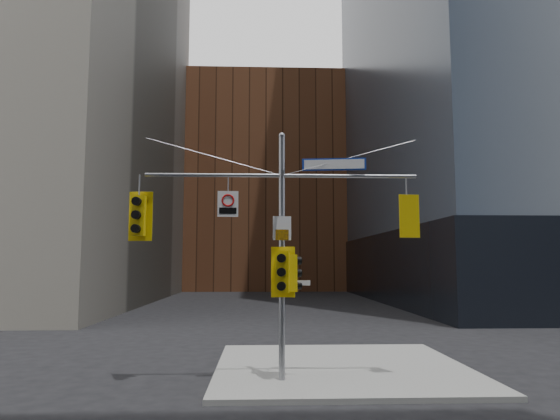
{
  "coord_description": "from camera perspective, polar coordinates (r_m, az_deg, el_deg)",
  "views": [
    {
      "loc": [
        -0.62,
        -12.49,
        3.44
      ],
      "look_at": [
        -0.05,
        2.0,
        4.98
      ],
      "focal_mm": 32.0,
      "sensor_mm": 36.0,
      "label": 1
    }
  ],
  "objects": [
    {
      "name": "street_sign_blade",
      "position": [
        14.93,
        6.19,
        5.21
      ],
      "size": [
        1.88,
        0.28,
        0.37
      ],
      "rotation": [
        0.0,
        0.0,
        -0.12
      ],
      "color": "navy",
      "rests_on": "ground"
    },
    {
      "name": "ground",
      "position": [
        12.97,
        0.63,
        -21.44
      ],
      "size": [
        160.0,
        160.0,
        0.0
      ],
      "primitive_type": "plane",
      "color": "black",
      "rests_on": "ground"
    },
    {
      "name": "traffic_light_east_arm",
      "position": [
        15.18,
        14.33,
        -0.73
      ],
      "size": [
        0.6,
        0.5,
        1.26
      ],
      "rotation": [
        0.0,
        0.0,
        3.23
      ],
      "color": "gold",
      "rests_on": "ground"
    },
    {
      "name": "traffic_light_pole_front",
      "position": [
        14.23,
        0.27,
        -7.1
      ],
      "size": [
        0.69,
        0.6,
        1.44
      ],
      "rotation": [
        0.0,
        0.0,
        -0.15
      ],
      "color": "gold",
      "rests_on": "ground"
    },
    {
      "name": "street_blade_ns",
      "position": [
        14.96,
        0.14,
        -8.31
      ],
      "size": [
        0.06,
        0.76,
        0.15
      ],
      "rotation": [
        0.0,
        0.0,
        -0.04
      ],
      "color": "#145926",
      "rests_on": "ground"
    },
    {
      "name": "regulatory_sign_pole",
      "position": [
        14.41,
        0.23,
        -2.17
      ],
      "size": [
        0.53,
        0.09,
        0.7
      ],
      "rotation": [
        0.0,
        0.0,
        0.11
      ],
      "color": "silver",
      "rests_on": "ground"
    },
    {
      "name": "signal_assembly",
      "position": [
        14.53,
        0.21,
        -2.21
      ],
      "size": [
        8.0,
        0.8,
        7.3
      ],
      "color": "gray",
      "rests_on": "ground"
    },
    {
      "name": "sidewalk_corner",
      "position": [
        17.03,
        6.98,
        -17.41
      ],
      "size": [
        8.0,
        8.0,
        0.15
      ],
      "primitive_type": "cube",
      "color": "gray",
      "rests_on": "ground"
    },
    {
      "name": "brick_midrise",
      "position": [
        71.28,
        -1.71,
        2.45
      ],
      "size": [
        26.0,
        20.0,
        28.0
      ],
      "primitive_type": "cube",
      "color": "brown",
      "rests_on": "ground"
    },
    {
      "name": "street_blade_ew",
      "position": [
        14.54,
        2.01,
        -8.33
      ],
      "size": [
        0.75,
        0.06,
        0.15
      ],
      "rotation": [
        0.0,
        0.0,
        0.04
      ],
      "color": "silver",
      "rests_on": "ground"
    },
    {
      "name": "traffic_light_west_arm",
      "position": [
        14.98,
        -15.86,
        -0.62
      ],
      "size": [
        0.69,
        0.57,
        1.45
      ],
      "rotation": [
        0.0,
        0.0,
        -0.07
      ],
      "color": "gold",
      "rests_on": "ground"
    },
    {
      "name": "traffic_light_pole_side",
      "position": [
        14.53,
        1.5,
        -7.22
      ],
      "size": [
        0.46,
        0.4,
        1.07
      ],
      "rotation": [
        0.0,
        0.0,
        1.82
      ],
      "color": "gold",
      "rests_on": "ground"
    },
    {
      "name": "regulatory_sign_arm",
      "position": [
        14.6,
        -5.97,
        0.79
      ],
      "size": [
        0.6,
        0.09,
        0.75
      ],
      "rotation": [
        0.0,
        0.0,
        0.05
      ],
      "color": "silver",
      "rests_on": "ground"
    }
  ]
}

